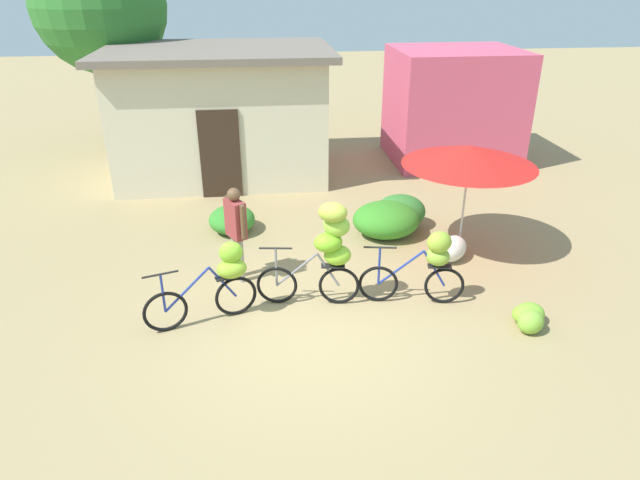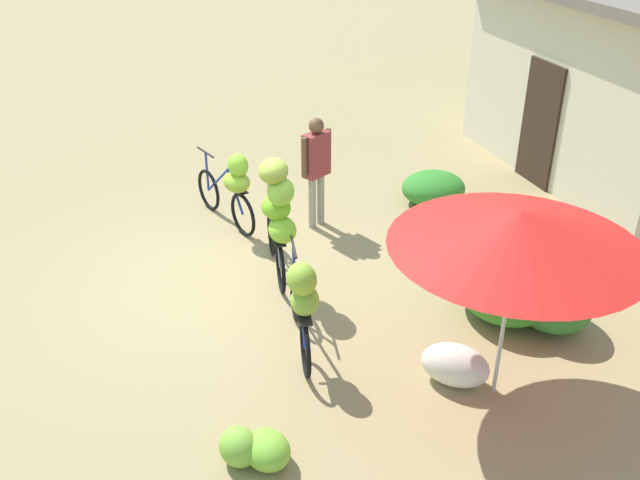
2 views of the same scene
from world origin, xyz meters
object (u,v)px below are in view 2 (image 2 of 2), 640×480
Objects in this scene: bicycle_leftmost at (232,185)px; building_low at (636,81)px; bicycle_center_loaded at (302,300)px; market_umbrella at (518,229)px; produce_sack at (455,365)px; banana_pile_on_ground at (258,449)px; person_vendor at (316,162)px; bicycle_near_pile at (278,210)px.

building_low is at bearing 91.60° from bicycle_leftmost.
market_umbrella is at bearing 55.81° from bicycle_center_loaded.
building_low is at bearing 128.12° from produce_sack.
building_low is 3.32× the size of bicycle_center_loaded.
building_low is 6.87m from bicycle_leftmost.
building_low is 7.54m from bicycle_center_loaded.
building_low reaches higher than bicycle_center_loaded.
bicycle_leftmost reaches higher than banana_pile_on_ground.
banana_pile_on_ground is 2.20m from produce_sack.
bicycle_leftmost is 4.30m from produce_sack.
building_low is 5.68m from person_vendor.
bicycle_center_loaded is 2.26× the size of banana_pile_on_ground.
banana_pile_on_ground is (0.19, -2.48, -1.69)m from market_umbrella.
person_vendor is at bearing -175.98° from produce_sack.
bicycle_near_pile reaches higher than bicycle_center_loaded.
person_vendor is (-2.90, 1.08, 0.29)m from bicycle_center_loaded.
bicycle_near_pile reaches higher than produce_sack.
bicycle_near_pile is at bearing -74.62° from building_low.
person_vendor reaches higher than bicycle_center_loaded.
bicycle_center_loaded is 3.11m from person_vendor.
banana_pile_on_ground is 1.03× the size of produce_sack.
market_umbrella reaches higher than bicycle_near_pile.
bicycle_center_loaded is 1.69m from produce_sack.
bicycle_leftmost is 2.32× the size of produce_sack.
banana_pile_on_ground is at bearing -9.11° from bicycle_leftmost.
person_vendor is (-3.80, -0.27, 0.78)m from produce_sack.
produce_sack is (-0.44, 2.16, 0.06)m from banana_pile_on_ground.
person_vendor is at bearing -171.65° from market_umbrella.
banana_pile_on_ground is at bearing -31.13° from bicycle_center_loaded.
produce_sack is at bearing 26.46° from bicycle_near_pile.
bicycle_center_loaded is (3.13, 0.09, 0.01)m from bicycle_leftmost.
person_vendor is at bearing -85.75° from building_low.
produce_sack is at bearing -126.90° from market_umbrella.
bicycle_near_pile reaches higher than bicycle_leftmost.
bicycle_near_pile reaches higher than banana_pile_on_ground.
bicycle_leftmost is (-4.27, -1.77, -1.14)m from market_umbrella.
market_umbrella is 1.44× the size of bicycle_leftmost.
bicycle_near_pile is 2.44× the size of produce_sack.
person_vendor is (-4.04, -0.59, -0.84)m from market_umbrella.
market_umbrella is at bearing -48.52° from building_low.
banana_pile_on_ground is (4.46, -0.72, -0.55)m from bicycle_leftmost.
market_umbrella is 3.01m from banana_pile_on_ground.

